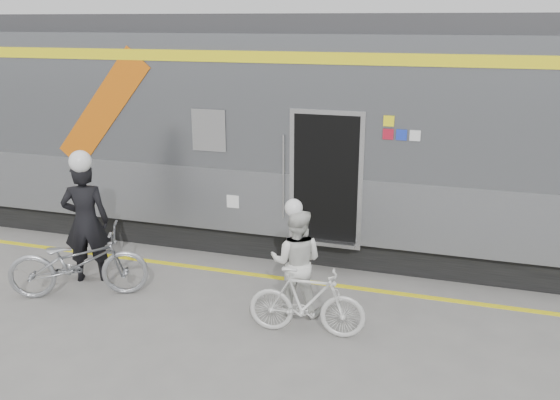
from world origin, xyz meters
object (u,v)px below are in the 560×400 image
at_px(man, 86,222).
at_px(bicycle_right, 307,302).
at_px(woman, 296,262).
at_px(bicycle_left, 78,262).

distance_m(man, bicycle_right, 3.85).
relative_size(man, woman, 1.27).
height_order(bicycle_left, woman, woman).
bearing_deg(bicycle_right, bicycle_left, 83.40).
height_order(man, bicycle_left, man).
distance_m(bicycle_left, bicycle_right, 3.56).
distance_m(man, bicycle_left, 0.73).
distance_m(man, woman, 3.46).
bearing_deg(man, bicycle_left, 85.93).
height_order(woman, bicycle_right, woman).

